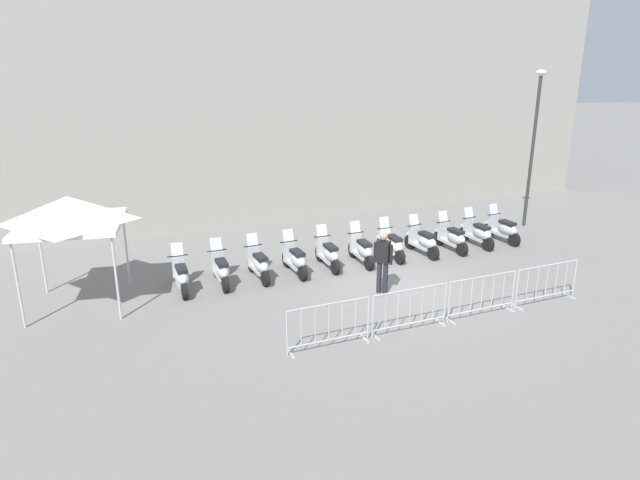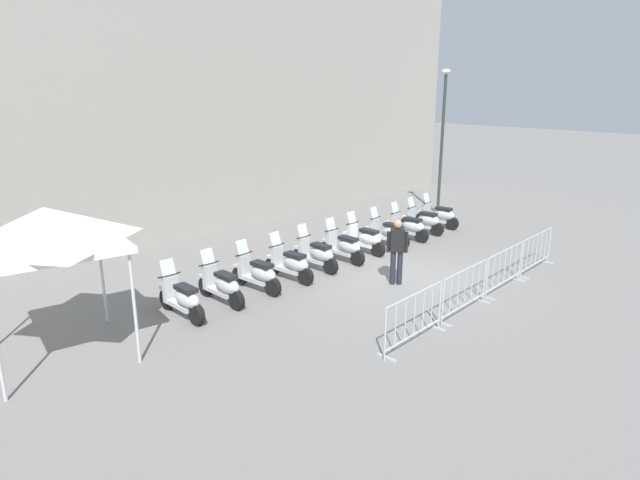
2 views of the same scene
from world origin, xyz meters
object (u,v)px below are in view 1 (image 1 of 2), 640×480
(motorcycle_6, at_px, (392,245))
(barrier_segment_0, at_px, (329,326))
(motorcycle_9, at_px, (478,233))
(motorcycle_0, at_px, (181,276))
(motorcycle_1, at_px, (221,270))
(motorcycle_7, at_px, (423,242))
(barrier_segment_1, at_px, (410,310))
(motorcycle_8, at_px, (452,238))
(motorcycle_2, at_px, (259,265))
(motorcycle_4, at_px, (328,254))
(barrier_segment_2, at_px, (482,296))
(barrier_segment_3, at_px, (546,284))
(motorcycle_5, at_px, (362,250))
(motorcycle_3, at_px, (295,260))
(street_lamp, at_px, (534,134))
(canopy_tent, at_px, (69,212))
(officer_near_row_end, at_px, (383,259))
(motorcycle_10, at_px, (503,229))

(motorcycle_6, distance_m, barrier_segment_0, 6.22)
(motorcycle_9, bearing_deg, motorcycle_6, -169.94)
(motorcycle_0, distance_m, motorcycle_6, 6.67)
(motorcycle_1, distance_m, motorcycle_6, 5.55)
(motorcycle_7, distance_m, barrier_segment_1, 5.54)
(motorcycle_8, bearing_deg, motorcycle_6, -172.32)
(motorcycle_2, bearing_deg, barrier_segment_0, -76.27)
(motorcycle_4, xyz_separation_m, barrier_segment_1, (0.94, -4.45, 0.07))
(barrier_segment_1, bearing_deg, barrier_segment_2, 10.90)
(motorcycle_2, distance_m, motorcycle_7, 5.56)
(motorcycle_8, bearing_deg, barrier_segment_1, -123.61)
(barrier_segment_1, xyz_separation_m, barrier_segment_3, (4.07, 0.78, 0.00))
(barrier_segment_0, relative_size, barrier_segment_2, 1.00)
(motorcycle_7, height_order, barrier_segment_3, motorcycle_7)
(motorcycle_0, bearing_deg, barrier_segment_1, -33.66)
(motorcycle_5, height_order, motorcycle_7, same)
(motorcycle_3, bearing_deg, motorcycle_2, -171.03)
(motorcycle_1, height_order, motorcycle_4, same)
(motorcycle_6, height_order, street_lamp, street_lamp)
(barrier_segment_3, bearing_deg, barrier_segment_1, -169.10)
(motorcycle_7, distance_m, barrier_segment_2, 4.64)
(motorcycle_5, relative_size, barrier_segment_1, 0.88)
(motorcycle_9, bearing_deg, motorcycle_1, -168.88)
(motorcycle_3, relative_size, barrier_segment_1, 0.88)
(street_lamp, bearing_deg, motorcycle_3, -161.02)
(motorcycle_4, xyz_separation_m, motorcycle_8, (4.39, 0.74, 0.00))
(motorcycle_9, distance_m, canopy_tent, 12.74)
(canopy_tent, bearing_deg, barrier_segment_2, -15.72)
(motorcycle_0, distance_m, barrier_segment_2, 7.96)
(motorcycle_2, height_order, barrier_segment_0, motorcycle_2)
(barrier_segment_2, height_order, canopy_tent, canopy_tent)
(barrier_segment_2, bearing_deg, motorcycle_8, 73.56)
(motorcycle_9, xyz_separation_m, officer_near_row_end, (-4.46, -3.19, 0.53))
(barrier_segment_1, xyz_separation_m, officer_near_row_end, (0.07, 2.28, 0.46))
(barrier_segment_2, bearing_deg, motorcycle_3, 137.00)
(motorcycle_2, xyz_separation_m, motorcycle_5, (3.27, 0.61, 0.00))
(motorcycle_3, distance_m, motorcycle_9, 6.67)
(barrier_segment_0, bearing_deg, barrier_segment_1, 10.90)
(motorcycle_4, xyz_separation_m, barrier_segment_3, (5.00, -3.67, 0.07))
(motorcycle_6, bearing_deg, motorcycle_5, -164.41)
(barrier_segment_3, bearing_deg, motorcycle_8, 97.98)
(motorcycle_10, distance_m, officer_near_row_end, 6.55)
(motorcycle_3, height_order, barrier_segment_1, motorcycle_3)
(motorcycle_1, relative_size, barrier_segment_1, 0.88)
(motorcycle_0, height_order, motorcycle_3, same)
(barrier_segment_0, bearing_deg, motorcycle_7, 50.92)
(barrier_segment_0, distance_m, barrier_segment_1, 2.07)
(motorcycle_5, distance_m, motorcycle_8, 3.34)
(motorcycle_6, distance_m, barrier_segment_1, 5.05)
(barrier_segment_0, distance_m, barrier_segment_3, 6.22)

